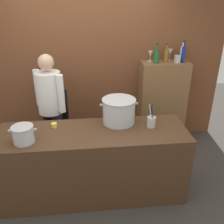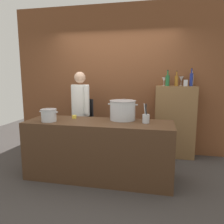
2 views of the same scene
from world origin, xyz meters
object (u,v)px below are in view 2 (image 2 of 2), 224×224
stockpot_large (123,110)px  wine_bottle_clear (192,80)px  wine_bottle_cobalt (191,79)px  utensil_crock (146,118)px  wine_glass_tall (164,80)px  chef (81,109)px  stockpot_small (49,115)px  wine_glass_wide (181,79)px  butter_jar (74,117)px  wine_bottle_amber (176,80)px  wine_bottle_green (167,80)px  spice_tin_silver (186,83)px

stockpot_large → wine_bottle_clear: 1.62m
wine_bottle_cobalt → utensil_crock: bearing=-124.0°
wine_bottle_clear → wine_glass_tall: size_ratio=1.83×
chef → stockpot_small: bearing=117.0°
stockpot_small → chef: bearing=77.9°
wine_glass_wide → wine_glass_tall: size_ratio=1.10×
utensil_crock → stockpot_small: bearing=-172.5°
stockpot_small → utensil_crock: utensil_crock is taller
wine_glass_tall → butter_jar: bearing=-142.2°
chef → wine_glass_wide: size_ratio=9.35×
chef → butter_jar: size_ratio=22.71×
wine_bottle_cobalt → wine_bottle_amber: size_ratio=1.16×
stockpot_small → wine_bottle_cobalt: wine_bottle_cobalt is taller
chef → utensil_crock: 1.44m
wine_bottle_clear → wine_glass_tall: (-0.51, -0.00, -0.00)m
stockpot_large → wine_bottle_cobalt: 1.54m
wine_glass_wide → wine_bottle_cobalt: bearing=-40.8°
wine_bottle_cobalt → wine_glass_tall: size_ratio=2.04×
wine_bottle_green → wine_glass_wide: size_ratio=1.68×
spice_tin_silver → stockpot_large: bearing=-138.0°
stockpot_large → utensil_crock: (0.37, -0.16, -0.08)m
butter_jar → wine_bottle_clear: 2.30m
utensil_crock → wine_glass_tall: wine_glass_tall is taller
stockpot_small → wine_bottle_cobalt: bearing=30.5°
wine_bottle_cobalt → wine_bottle_clear: (0.02, 0.12, -0.01)m
stockpot_large → wine_bottle_green: 1.25m
wine_glass_tall → spice_tin_silver: wine_glass_tall is taller
butter_jar → spice_tin_silver: size_ratio=0.61×
wine_bottle_green → wine_glass_tall: (-0.06, 0.13, 0.00)m
butter_jar → wine_bottle_cobalt: 2.24m
stockpot_large → wine_bottle_amber: 1.38m
stockpot_small → wine_bottle_clear: 2.68m
utensil_crock → wine_bottle_green: 1.26m
wine_bottle_cobalt → wine_bottle_clear: bearing=79.7°
utensil_crock → wine_bottle_cobalt: bearing=56.0°
stockpot_large → wine_bottle_amber: wine_bottle_amber is taller
wine_glass_tall → wine_bottle_amber: bearing=-18.6°
stockpot_small → wine_glass_tall: wine_glass_tall is taller
wine_bottle_green → spice_tin_silver: (0.33, -0.02, -0.05)m
wine_glass_wide → wine_glass_tall: wine_glass_wide is taller
stockpot_large → wine_glass_tall: bearing=59.1°
wine_bottle_amber → stockpot_small: bearing=-145.5°
stockpot_small → wine_bottle_amber: 2.41m
chef → wine_bottle_green: bearing=-126.7°
chef → wine_glass_tall: (1.53, 0.53, 0.54)m
stockpot_small → wine_bottle_cobalt: size_ratio=0.90×
spice_tin_silver → wine_bottle_cobalt: bearing=15.2°
wine_glass_wide → spice_tin_silver: wine_glass_wide is taller
spice_tin_silver → wine_glass_tall: bearing=160.0°
chef → wine_bottle_cobalt: size_ratio=5.04×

